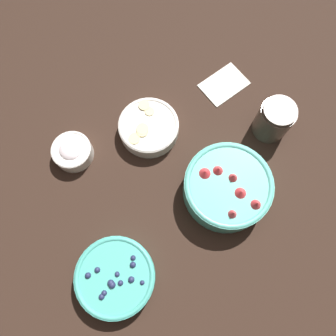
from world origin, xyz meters
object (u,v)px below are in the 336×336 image
object	(u,v)px
bowl_cream	(72,151)
bowl_bananas	(149,127)
bowl_blueberries	(115,277)
jar_chocolate	(274,120)
bowl_strawberries	(227,187)

from	to	relation	value
bowl_cream	bowl_bananas	bearing A→B (deg)	170.17
bowl_blueberries	jar_chocolate	size ratio (longest dim) A/B	1.73
bowl_strawberries	bowl_blueberries	size ratio (longest dim) A/B	1.17
bowl_strawberries	bowl_bananas	bearing A→B (deg)	-69.85
bowl_bananas	bowl_cream	bearing A→B (deg)	-9.83
bowl_strawberries	bowl_blueberries	bearing A→B (deg)	9.12
bowl_strawberries	jar_chocolate	size ratio (longest dim) A/B	2.03
bowl_cream	bowl_blueberries	bearing A→B (deg)	83.41
bowl_strawberries	jar_chocolate	world-z (taller)	jar_chocolate
bowl_blueberries	bowl_bananas	distance (m)	0.39
bowl_strawberries	bowl_cream	world-z (taller)	bowl_strawberries
bowl_bananas	bowl_blueberries	bearing A→B (deg)	50.59
bowl_blueberries	bowl_bananas	bearing A→B (deg)	-129.41
bowl_blueberries	jar_chocolate	distance (m)	0.56
bowl_strawberries	jar_chocolate	xyz separation A→B (m)	(-0.20, -0.09, 0.00)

